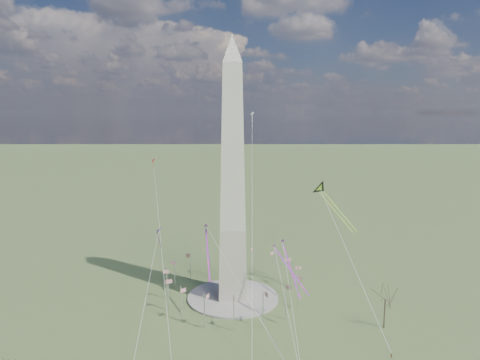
{
  "coord_description": "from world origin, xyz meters",
  "views": [
    {
      "loc": [
        -1.67,
        -160.21,
        72.77
      ],
      "look_at": [
        2.81,
        0.0,
        47.51
      ],
      "focal_mm": 32.0,
      "sensor_mm": 36.0,
      "label": 1
    }
  ],
  "objects_px": {
    "person_east": "(391,355)",
    "washington_monument": "(233,179)",
    "kite_delta_black": "(322,191)",
    "tree_near": "(385,297)"
  },
  "relations": [
    {
      "from": "person_east",
      "to": "kite_delta_black",
      "type": "bearing_deg",
      "value": -95.19
    },
    {
      "from": "person_east",
      "to": "kite_delta_black",
      "type": "xyz_separation_m",
      "value": [
        -10.21,
        55.01,
        40.34
      ]
    },
    {
      "from": "kite_delta_black",
      "to": "tree_near",
      "type": "bearing_deg",
      "value": 78.12
    },
    {
      "from": "tree_near",
      "to": "person_east",
      "type": "xyz_separation_m",
      "value": [
        -4.26,
        -17.98,
        -10.46
      ]
    },
    {
      "from": "person_east",
      "to": "washington_monument",
      "type": "bearing_deg",
      "value": -58.2
    },
    {
      "from": "kite_delta_black",
      "to": "washington_monument",
      "type": "bearing_deg",
      "value": -15.37
    },
    {
      "from": "washington_monument",
      "to": "tree_near",
      "type": "bearing_deg",
      "value": -26.11
    },
    {
      "from": "tree_near",
      "to": "person_east",
      "type": "relative_size",
      "value": 10.33
    },
    {
      "from": "tree_near",
      "to": "person_east",
      "type": "bearing_deg",
      "value": -103.34
    },
    {
      "from": "washington_monument",
      "to": "tree_near",
      "type": "distance_m",
      "value": 67.95
    }
  ]
}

